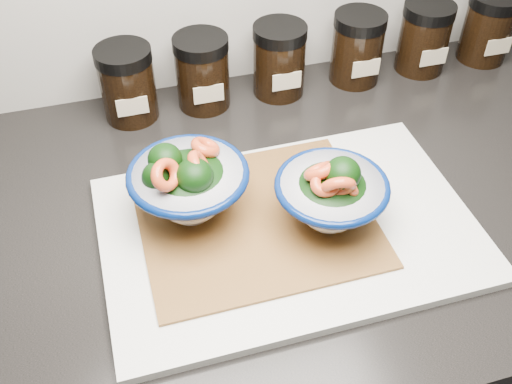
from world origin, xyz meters
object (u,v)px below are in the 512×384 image
object	(u,v)px
spice_jar_c	(279,60)
spice_jar_f	(488,27)
spice_jar_a	(127,84)
spice_jar_d	(357,48)
bowl_left	(188,185)
spice_jar_e	(424,37)
spice_jar_b	(202,72)
cutting_board	(288,229)
bowl_right	(332,195)

from	to	relation	value
spice_jar_c	spice_jar_f	distance (m)	0.36
spice_jar_a	spice_jar_f	bearing A→B (deg)	0.00
spice_jar_a	spice_jar_d	world-z (taller)	same
bowl_left	spice_jar_e	distance (m)	0.50
bowl_left	spice_jar_b	bearing A→B (deg)	73.76
cutting_board	bowl_left	world-z (taller)	bowl_left
cutting_board	spice_jar_c	size ratio (longest dim) A/B	3.98
spice_jar_b	spice_jar_e	world-z (taller)	same
spice_jar_e	spice_jar_f	xyz separation A→B (m)	(0.12, 0.00, 0.00)
spice_jar_a	spice_jar_c	bearing A→B (deg)	0.00
bowl_left	cutting_board	bearing A→B (deg)	-25.84
bowl_right	spice_jar_e	bearing A→B (deg)	47.35
cutting_board	spice_jar_f	world-z (taller)	spice_jar_f
cutting_board	spice_jar_f	size ratio (longest dim) A/B	3.98
spice_jar_a	spice_jar_c	xyz separation A→B (m)	(0.23, 0.00, 0.00)
spice_jar_b	spice_jar_d	bearing A→B (deg)	0.00
spice_jar_b	spice_jar_a	bearing A→B (deg)	180.00
spice_jar_d	spice_jar_e	size ratio (longest dim) A/B	1.00
spice_jar_f	spice_jar_e	bearing A→B (deg)	180.00
spice_jar_c	spice_jar_d	world-z (taller)	same
bowl_left	spice_jar_c	world-z (taller)	bowl_left
cutting_board	spice_jar_a	size ratio (longest dim) A/B	3.98
bowl_left	spice_jar_d	bearing A→B (deg)	36.99
spice_jar_a	spice_jar_e	size ratio (longest dim) A/B	1.00
spice_jar_c	spice_jar_e	distance (m)	0.25
bowl_left	bowl_right	distance (m)	0.17
spice_jar_d	spice_jar_a	bearing A→B (deg)	180.00
bowl_right	spice_jar_a	bearing A→B (deg)	123.43
spice_jar_f	spice_jar_d	bearing A→B (deg)	180.00
bowl_right	spice_jar_f	size ratio (longest dim) A/B	1.20
spice_jar_a	bowl_left	bearing A→B (deg)	-80.27
bowl_right	spice_jar_f	xyz separation A→B (m)	(0.40, 0.30, -0.00)
spice_jar_b	cutting_board	bearing A→B (deg)	-82.32
spice_jar_a	spice_jar_b	size ratio (longest dim) A/B	1.00
spice_jar_b	bowl_left	bearing A→B (deg)	-106.24
spice_jar_d	bowl_right	bearing A→B (deg)	-118.14
cutting_board	spice_jar_a	xyz separation A→B (m)	(-0.15, 0.29, 0.05)
bowl_right	spice_jar_e	world-z (taller)	bowl_right
spice_jar_b	spice_jar_e	bearing A→B (deg)	0.00
cutting_board	spice_jar_e	xyz separation A→B (m)	(0.33, 0.29, 0.05)
spice_jar_c	spice_jar_d	xyz separation A→B (m)	(0.13, 0.00, 0.00)
spice_jar_a	spice_jar_c	world-z (taller)	same
bowl_left	spice_jar_e	world-z (taller)	bowl_left
spice_jar_e	spice_jar_f	bearing A→B (deg)	0.00
cutting_board	spice_jar_f	distance (m)	0.53
spice_jar_d	spice_jar_e	world-z (taller)	same
bowl_left	spice_jar_b	distance (m)	0.25
spice_jar_d	spice_jar_f	bearing A→B (deg)	0.00
bowl_left	bowl_right	size ratio (longest dim) A/B	1.08
spice_jar_f	cutting_board	bearing A→B (deg)	-146.46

